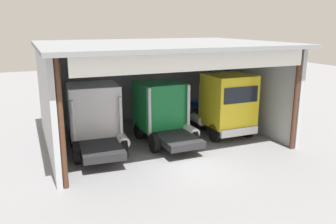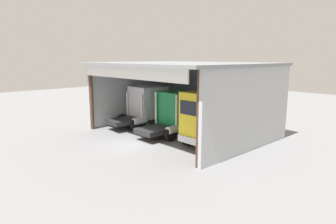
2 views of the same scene
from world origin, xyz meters
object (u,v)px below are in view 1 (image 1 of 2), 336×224
object	(u,v)px
truck_green_yard_outside	(162,110)
truck_yellow_center_bay	(226,104)
oil_drum	(165,114)
truck_white_center_right_bay	(95,116)
tool_cart	(194,108)

from	to	relation	value
truck_green_yard_outside	truck_yellow_center_bay	size ratio (longest dim) A/B	1.05
truck_green_yard_outside	oil_drum	xyz separation A→B (m)	(1.78, 3.96, -1.33)
truck_white_center_right_bay	oil_drum	world-z (taller)	truck_white_center_right_bay
oil_drum	tool_cart	bearing A→B (deg)	11.74
truck_white_center_right_bay	truck_green_yard_outside	size ratio (longest dim) A/B	1.01
truck_yellow_center_bay	tool_cart	bearing A→B (deg)	-96.81
truck_green_yard_outside	truck_yellow_center_bay	distance (m)	3.83
truck_yellow_center_bay	tool_cart	distance (m)	5.48
truck_white_center_right_bay	oil_drum	bearing A→B (deg)	39.61
truck_white_center_right_bay	truck_yellow_center_bay	xyz separation A→B (m)	(7.59, -0.69, 0.12)
oil_drum	tool_cart	size ratio (longest dim) A/B	0.88
truck_yellow_center_bay	truck_green_yard_outside	bearing A→B (deg)	-11.32
truck_white_center_right_bay	truck_green_yard_outside	world-z (taller)	truck_white_center_right_bay
truck_white_center_right_bay	truck_yellow_center_bay	bearing A→B (deg)	-1.11
truck_yellow_center_bay	oil_drum	world-z (taller)	truck_yellow_center_bay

